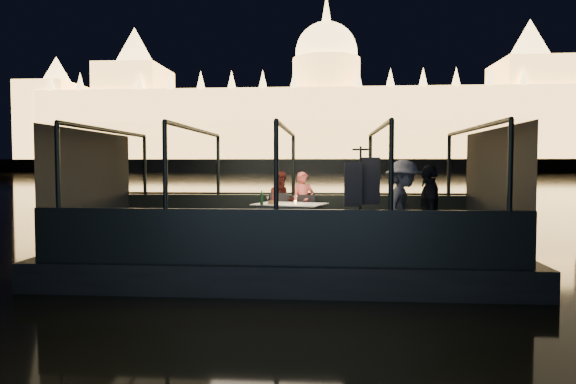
# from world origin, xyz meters

# --- Properties ---
(river_water) EXTENTS (500.00, 500.00, 0.00)m
(river_water) POSITION_xyz_m (0.00, 80.00, 0.00)
(river_water) COLOR black
(river_water) RESTS_ON ground
(boat_hull) EXTENTS (8.60, 4.40, 1.00)m
(boat_hull) POSITION_xyz_m (0.00, 0.00, 0.00)
(boat_hull) COLOR black
(boat_hull) RESTS_ON river_water
(boat_deck) EXTENTS (8.00, 4.00, 0.04)m
(boat_deck) POSITION_xyz_m (0.00, 0.00, 0.48)
(boat_deck) COLOR black
(boat_deck) RESTS_ON boat_hull
(gunwale_port) EXTENTS (8.00, 0.08, 0.90)m
(gunwale_port) POSITION_xyz_m (0.00, 2.00, 0.95)
(gunwale_port) COLOR black
(gunwale_port) RESTS_ON boat_deck
(gunwale_starboard) EXTENTS (8.00, 0.08, 0.90)m
(gunwale_starboard) POSITION_xyz_m (0.00, -2.00, 0.95)
(gunwale_starboard) COLOR black
(gunwale_starboard) RESTS_ON boat_deck
(cabin_glass_port) EXTENTS (8.00, 0.02, 1.40)m
(cabin_glass_port) POSITION_xyz_m (0.00, 2.00, 2.10)
(cabin_glass_port) COLOR #99B2B2
(cabin_glass_port) RESTS_ON gunwale_port
(cabin_glass_starboard) EXTENTS (8.00, 0.02, 1.40)m
(cabin_glass_starboard) POSITION_xyz_m (0.00, -2.00, 2.10)
(cabin_glass_starboard) COLOR #99B2B2
(cabin_glass_starboard) RESTS_ON gunwale_starboard
(cabin_roof_glass) EXTENTS (8.00, 4.00, 0.02)m
(cabin_roof_glass) POSITION_xyz_m (0.00, 0.00, 2.80)
(cabin_roof_glass) COLOR #99B2B2
(cabin_roof_glass) RESTS_ON boat_deck
(end_wall_fore) EXTENTS (0.02, 4.00, 2.30)m
(end_wall_fore) POSITION_xyz_m (-4.00, 0.00, 1.65)
(end_wall_fore) COLOR black
(end_wall_fore) RESTS_ON boat_deck
(end_wall_aft) EXTENTS (0.02, 4.00, 2.30)m
(end_wall_aft) POSITION_xyz_m (4.00, 0.00, 1.65)
(end_wall_aft) COLOR black
(end_wall_aft) RESTS_ON boat_deck
(canopy_ribs) EXTENTS (8.00, 4.00, 2.30)m
(canopy_ribs) POSITION_xyz_m (0.00, 0.00, 1.65)
(canopy_ribs) COLOR black
(canopy_ribs) RESTS_ON boat_deck
(embankment) EXTENTS (400.00, 140.00, 6.00)m
(embankment) POSITION_xyz_m (0.00, 210.00, 1.00)
(embankment) COLOR #423D33
(embankment) RESTS_ON ground
(parliament_building) EXTENTS (220.00, 32.00, 60.00)m
(parliament_building) POSITION_xyz_m (0.00, 175.00, 29.00)
(parliament_building) COLOR #F2D18C
(parliament_building) RESTS_ON embankment
(dining_table_central) EXTENTS (1.69, 1.43, 0.77)m
(dining_table_central) POSITION_xyz_m (-0.00, 1.02, 0.89)
(dining_table_central) COLOR silver
(dining_table_central) RESTS_ON boat_deck
(chair_port_left) EXTENTS (0.55, 0.55, 0.95)m
(chair_port_left) POSITION_xyz_m (-0.30, 1.47, 0.95)
(chair_port_left) COLOR black
(chair_port_left) RESTS_ON boat_deck
(chair_port_right) EXTENTS (0.45, 0.45, 0.91)m
(chair_port_right) POSITION_xyz_m (0.31, 1.47, 0.95)
(chair_port_right) COLOR black
(chair_port_right) RESTS_ON boat_deck
(coat_stand) EXTENTS (0.65, 0.59, 1.92)m
(coat_stand) POSITION_xyz_m (1.37, -1.32, 1.40)
(coat_stand) COLOR black
(coat_stand) RESTS_ON boat_deck
(person_woman_coral) EXTENTS (0.61, 0.52, 1.45)m
(person_woman_coral) POSITION_xyz_m (0.25, 1.74, 1.25)
(person_woman_coral) COLOR #EB5F55
(person_woman_coral) RESTS_ON boat_deck
(person_man_maroon) EXTENTS (0.83, 0.73, 1.46)m
(person_man_maroon) POSITION_xyz_m (-0.25, 1.74, 1.25)
(person_man_maroon) COLOR #451713
(person_man_maroon) RESTS_ON boat_deck
(passenger_stripe) EXTENTS (1.02, 1.26, 1.70)m
(passenger_stripe) POSITION_xyz_m (2.11, -1.16, 1.35)
(passenger_stripe) COLOR silver
(passenger_stripe) RESTS_ON boat_deck
(passenger_dark) EXTENTS (0.49, 0.98, 1.61)m
(passenger_dark) POSITION_xyz_m (2.55, -1.15, 1.35)
(passenger_dark) COLOR black
(passenger_dark) RESTS_ON boat_deck
(wine_bottle) EXTENTS (0.08, 0.08, 0.31)m
(wine_bottle) POSITION_xyz_m (-0.57, 0.60, 1.42)
(wine_bottle) COLOR #13361B
(wine_bottle) RESTS_ON dining_table_central
(bread_basket) EXTENTS (0.20, 0.20, 0.07)m
(bread_basket) POSITION_xyz_m (-0.37, 0.76, 1.31)
(bread_basket) COLOR brown
(bread_basket) RESTS_ON dining_table_central
(amber_candle) EXTENTS (0.06, 0.06, 0.08)m
(amber_candle) POSITION_xyz_m (0.12, 0.88, 1.31)
(amber_candle) COLOR gold
(amber_candle) RESTS_ON dining_table_central
(plate_near) EXTENTS (0.27, 0.27, 0.01)m
(plate_near) POSITION_xyz_m (0.39, 0.60, 1.27)
(plate_near) COLOR white
(plate_near) RESTS_ON dining_table_central
(plate_far) EXTENTS (0.33, 0.33, 0.02)m
(plate_far) POSITION_xyz_m (-0.36, 1.00, 1.27)
(plate_far) COLOR silver
(plate_far) RESTS_ON dining_table_central
(wine_glass_white) EXTENTS (0.07, 0.07, 0.18)m
(wine_glass_white) POSITION_xyz_m (-0.45, 0.67, 1.36)
(wine_glass_white) COLOR white
(wine_glass_white) RESTS_ON dining_table_central
(wine_glass_red) EXTENTS (0.07, 0.07, 0.19)m
(wine_glass_red) POSITION_xyz_m (0.14, 0.93, 1.36)
(wine_glass_red) COLOR white
(wine_glass_red) RESTS_ON dining_table_central
(wine_glass_empty) EXTENTS (0.09, 0.09, 0.19)m
(wine_glass_empty) POSITION_xyz_m (0.12, 0.63, 1.36)
(wine_glass_empty) COLOR silver
(wine_glass_empty) RESTS_ON dining_table_central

